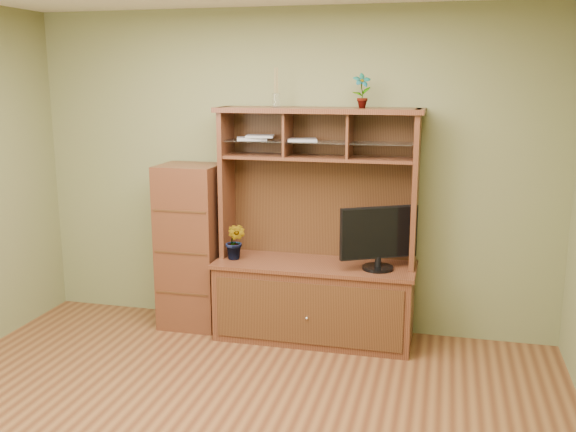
% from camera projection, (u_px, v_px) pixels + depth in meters
% --- Properties ---
extents(room, '(4.54, 4.04, 2.74)m').
position_uv_depth(room, '(203.00, 222.00, 3.55)').
color(room, '#512B17').
rests_on(room, ground).
extents(media_hutch, '(1.66, 0.61, 1.90)m').
position_uv_depth(media_hutch, '(315.00, 277.00, 5.29)').
color(media_hutch, '#412012').
rests_on(media_hutch, room).
extents(monitor, '(0.58, 0.35, 0.50)m').
position_uv_depth(monitor, '(379.00, 237.00, 5.01)').
color(monitor, black).
rests_on(monitor, media_hutch).
extents(orchid_plant, '(0.20, 0.17, 0.31)m').
position_uv_depth(orchid_plant, '(235.00, 241.00, 5.31)').
color(orchid_plant, '#2E5E20').
rests_on(orchid_plant, media_hutch).
extents(top_plant, '(0.16, 0.13, 0.27)m').
position_uv_depth(top_plant, '(362.00, 91.00, 4.97)').
color(top_plant, '#356B25').
rests_on(top_plant, media_hutch).
extents(reed_diffuser, '(0.06, 0.06, 0.31)m').
position_uv_depth(reed_diffuser, '(276.00, 92.00, 5.13)').
color(reed_diffuser, silver).
rests_on(reed_diffuser, media_hutch).
extents(magazines, '(0.70, 0.25, 0.04)m').
position_uv_depth(magazines, '(270.00, 138.00, 5.22)').
color(magazines, '#ABABB0').
rests_on(magazines, media_hutch).
extents(side_cabinet, '(0.51, 0.46, 1.42)m').
position_uv_depth(side_cabinet, '(191.00, 246.00, 5.53)').
color(side_cabinet, '#412012').
rests_on(side_cabinet, room).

